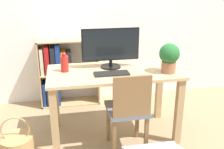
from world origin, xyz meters
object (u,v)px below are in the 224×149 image
keyboard (112,74)px  potted_plant (169,57)px  basket (17,145)px  chair (128,109)px  vase (64,63)px  bookshelf (59,72)px  monitor (111,46)px

keyboard → potted_plant: potted_plant is taller
basket → chair: bearing=-6.6°
vase → keyboard: bearing=-20.9°
bookshelf → potted_plant: bearing=-43.6°
keyboard → chair: 0.40m
bookshelf → basket: 1.26m
vase → potted_plant: bearing=-12.3°
keyboard → vase: vase is taller
keyboard → basket: keyboard is taller
vase → bookshelf: bearing=95.1°
chair → bookshelf: size_ratio=0.93×
chair → bookshelf: 1.42m
chair → keyboard: bearing=114.2°
monitor → vase: bearing=-174.3°
monitor → basket: monitor is taller
keyboard → basket: (-0.98, -0.10, -0.66)m
keyboard → basket: size_ratio=0.82×
vase → potted_plant: (1.05, -0.23, 0.08)m
vase → basket: vase is taller
keyboard → monitor: bearing=81.8°
keyboard → vase: (-0.46, 0.18, 0.08)m
bookshelf → keyboard: bearing=-62.1°
chair → basket: bearing=169.1°
vase → basket: size_ratio=0.48×
monitor → vase: size_ratio=3.02×
chair → monitor: bearing=97.1°
bookshelf → chair: bearing=-62.0°
monitor → vase: (-0.50, -0.05, -0.14)m
keyboard → vase: size_ratio=1.73×
chair → basket: (-1.11, 0.13, -0.36)m
vase → potted_plant: 1.08m
monitor → bookshelf: bearing=125.8°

